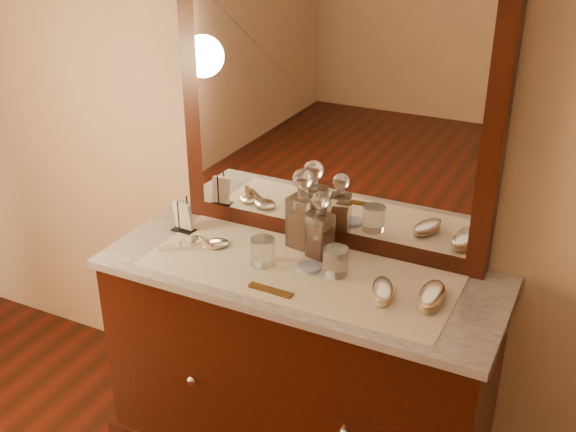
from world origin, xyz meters
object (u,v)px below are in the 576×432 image
object	(u,v)px
hand_mirror_outer	(189,241)
napkin_rack	(183,218)
dresser_cabinet	(300,368)
brush_near	(382,291)
hand_mirror_inner	(210,244)
decanter_right	(320,232)
comb	(271,290)
pin_dish	(309,267)
mirror_frame	(332,114)
decanter_left	(303,217)
brush_far	(432,296)

from	to	relation	value
hand_mirror_outer	napkin_rack	bearing A→B (deg)	133.34
dresser_cabinet	brush_near	size ratio (longest dim) A/B	8.08
dresser_cabinet	hand_mirror_inner	world-z (taller)	hand_mirror_inner
hand_mirror_outer	decanter_right	bearing A→B (deg)	15.43
comb	hand_mirror_outer	bearing A→B (deg)	161.18
decanter_right	hand_mirror_outer	bearing A→B (deg)	-164.57
napkin_rack	hand_mirror_outer	bearing A→B (deg)	-46.66
pin_dish	brush_near	xyz separation A→B (m)	(0.29, -0.06, 0.01)
comb	decanter_right	size ratio (longest dim) A/B	0.63
dresser_cabinet	decanter_right	world-z (taller)	decanter_right
mirror_frame	decanter_left	size ratio (longest dim) A/B	3.92
decanter_left	comb	bearing A→B (deg)	-82.40
comb	brush_far	bearing A→B (deg)	20.59
mirror_frame	hand_mirror_inner	size ratio (longest dim) A/B	5.77
mirror_frame	brush_far	distance (m)	0.72
dresser_cabinet	hand_mirror_inner	xyz separation A→B (m)	(-0.37, -0.01, 0.45)
decanter_right	hand_mirror_inner	distance (m)	0.42
dresser_cabinet	decanter_right	bearing A→B (deg)	77.45
comb	brush_far	xyz separation A→B (m)	(0.50, 0.17, 0.02)
hand_mirror_inner	decanter_right	bearing A→B (deg)	16.38
dresser_cabinet	mirror_frame	world-z (taller)	mirror_frame
hand_mirror_outer	brush_near	bearing A→B (deg)	-2.51
dresser_cabinet	brush_near	world-z (taller)	brush_near
brush_near	brush_far	bearing A→B (deg)	13.83
hand_mirror_inner	pin_dish	bearing A→B (deg)	1.21
brush_near	brush_far	world-z (taller)	brush_far
dresser_cabinet	napkin_rack	world-z (taller)	napkin_rack
hand_mirror_outer	brush_far	bearing A→B (deg)	0.24
mirror_frame	pin_dish	distance (m)	0.55
pin_dish	decanter_left	distance (m)	0.22
brush_near	hand_mirror_outer	size ratio (longest dim) A/B	0.96
pin_dish	brush_far	size ratio (longest dim) A/B	0.46
brush_far	napkin_rack	bearing A→B (deg)	175.41
mirror_frame	brush_near	distance (m)	0.65
decanter_left	brush_far	world-z (taller)	decanter_left
comb	brush_near	size ratio (longest dim) A/B	0.92
decanter_left	hand_mirror_inner	size ratio (longest dim) A/B	1.47
dresser_cabinet	hand_mirror_inner	bearing A→B (deg)	-179.05
dresser_cabinet	hand_mirror_inner	distance (m)	0.59
decanter_right	brush_near	world-z (taller)	decanter_right
dresser_cabinet	comb	distance (m)	0.49
mirror_frame	decanter_left	xyz separation A→B (m)	(-0.07, -0.09, -0.38)
mirror_frame	pin_dish	world-z (taller)	mirror_frame
comb	brush_near	xyz separation A→B (m)	(0.35, 0.13, 0.02)
dresser_cabinet	brush_far	bearing A→B (deg)	-2.17
comb	decanter_left	world-z (taller)	decanter_left
dresser_cabinet	comb	size ratio (longest dim) A/B	8.78
mirror_frame	decanter_right	world-z (taller)	mirror_frame
brush_far	decanter_right	bearing A→B (deg)	164.14
mirror_frame	hand_mirror_outer	bearing A→B (deg)	-149.69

